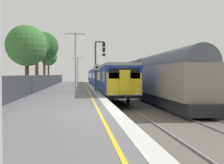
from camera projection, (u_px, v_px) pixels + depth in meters
ground at (161, 123)px, 12.15m from camera, size 17.40×110.00×1.21m
commuter_train_at_platform at (101, 78)px, 39.72m from camera, size 2.83×42.25×3.81m
freight_train_adjacent_track at (146, 77)px, 28.43m from camera, size 2.60×28.07×4.58m
signal_gantry at (98, 60)px, 25.92m from camera, size 1.10×0.24×5.13m
speed_limit_sign at (97, 75)px, 22.17m from camera, size 0.59×0.08×2.67m
platform_lamp_mid at (76, 58)px, 23.16m from camera, size 2.00×0.20×5.55m
platform_lamp_far at (78, 68)px, 45.28m from camera, size 2.00×0.20×4.82m
background_tree_left at (26, 47)px, 26.50m from camera, size 4.31×4.31×6.92m
background_tree_centre at (44, 48)px, 39.46m from camera, size 4.40×4.40×8.32m
background_tree_right at (49, 58)px, 45.66m from camera, size 3.13×3.18×6.50m
background_tree_back at (38, 44)px, 32.21m from camera, size 3.13×3.09×7.32m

